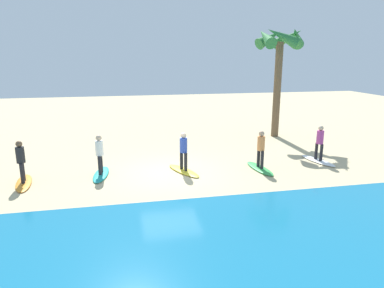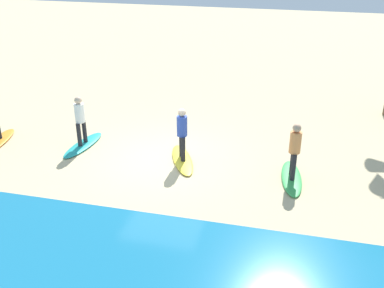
% 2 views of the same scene
% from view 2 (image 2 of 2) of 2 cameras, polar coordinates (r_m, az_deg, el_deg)
% --- Properties ---
extents(ground_plane, '(60.00, 60.00, 0.00)m').
position_cam_2_polar(ground_plane, '(14.15, -3.59, -1.91)').
color(ground_plane, '#CCB789').
extents(surfboard_green, '(0.79, 2.15, 0.09)m').
position_cam_2_polar(surfboard_green, '(13.30, 12.44, -4.22)').
color(surfboard_green, green).
rests_on(surfboard_green, ground).
extents(surfer_green, '(0.32, 0.46, 1.64)m').
position_cam_2_polar(surfer_green, '(12.84, 12.85, -0.37)').
color(surfer_green, '#232328').
rests_on(surfer_green, surfboard_green).
extents(surfboard_yellow, '(1.36, 2.15, 0.09)m').
position_cam_2_polar(surfboard_yellow, '(13.99, -1.22, -1.99)').
color(surfboard_yellow, yellow).
rests_on(surfboard_yellow, ground).
extents(surfer_yellow, '(0.32, 0.43, 1.64)m').
position_cam_2_polar(surfer_yellow, '(13.56, -1.26, 1.73)').
color(surfer_yellow, '#232328').
rests_on(surfer_yellow, surfboard_yellow).
extents(surfboard_teal, '(0.80, 2.15, 0.09)m').
position_cam_2_polar(surfboard_teal, '(15.36, -13.56, -0.11)').
color(surfboard_teal, teal).
rests_on(surfboard_teal, ground).
extents(surfer_teal, '(0.32, 0.46, 1.64)m').
position_cam_2_polar(surfer_teal, '(14.97, -13.95, 3.31)').
color(surfer_teal, '#232328').
rests_on(surfer_teal, surfboard_teal).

